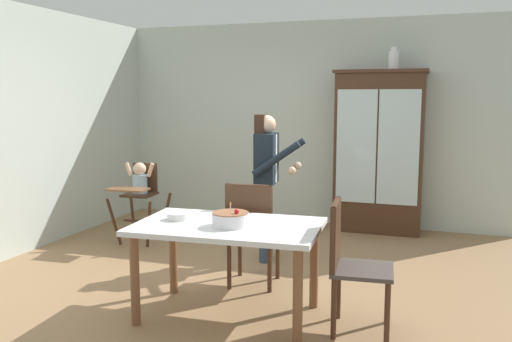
% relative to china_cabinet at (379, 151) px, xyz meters
% --- Properties ---
extents(ground_plane, '(6.24, 6.24, 0.00)m').
position_rel_china_cabinet_xyz_m(ground_plane, '(-0.97, -2.37, -1.02)').
color(ground_plane, '#93704C').
extents(wall_back, '(5.32, 0.06, 2.70)m').
position_rel_china_cabinet_xyz_m(wall_back, '(-0.97, 0.26, 0.33)').
color(wall_back, beige).
rests_on(wall_back, ground_plane).
extents(wall_left, '(0.06, 5.32, 2.70)m').
position_rel_china_cabinet_xyz_m(wall_left, '(-3.60, -2.37, 0.33)').
color(wall_left, beige).
rests_on(wall_left, ground_plane).
extents(china_cabinet, '(1.13, 0.48, 2.04)m').
position_rel_china_cabinet_xyz_m(china_cabinet, '(0.00, 0.00, 0.00)').
color(china_cabinet, '#422819').
rests_on(china_cabinet, ground_plane).
extents(ceramic_vase, '(0.13, 0.13, 0.27)m').
position_rel_china_cabinet_xyz_m(ceramic_vase, '(0.14, 0.00, 1.13)').
color(ceramic_vase, white).
rests_on(ceramic_vase, china_cabinet).
extents(high_chair_with_toddler, '(0.61, 0.71, 0.95)m').
position_rel_china_cabinet_xyz_m(high_chair_with_toddler, '(-2.59, -1.43, -0.37)').
color(high_chair_with_toddler, '#422819').
rests_on(high_chair_with_toddler, ground_plane).
extents(adult_person, '(0.54, 0.52, 1.53)m').
position_rel_china_cabinet_xyz_m(adult_person, '(-0.96, -1.62, -0.06)').
color(adult_person, '#33425B').
rests_on(adult_person, ground_plane).
extents(dining_table, '(1.47, 0.95, 0.74)m').
position_rel_china_cabinet_xyz_m(dining_table, '(-0.81, -3.10, -0.38)').
color(dining_table, silver).
rests_on(dining_table, ground_plane).
extents(birthday_cake, '(0.28, 0.28, 0.19)m').
position_rel_china_cabinet_xyz_m(birthday_cake, '(-0.76, -3.16, -0.23)').
color(birthday_cake, white).
rests_on(birthday_cake, dining_table).
extents(serving_bowl, '(0.18, 0.18, 0.05)m').
position_rel_china_cabinet_xyz_m(serving_bowl, '(-1.24, -3.09, -0.26)').
color(serving_bowl, silver).
rests_on(serving_bowl, dining_table).
extents(dining_chair_far_side, '(0.48, 0.48, 0.96)m').
position_rel_china_cabinet_xyz_m(dining_chair_far_side, '(-0.84, -2.45, -0.47)').
color(dining_chair_far_side, '#422819').
rests_on(dining_chair_far_side, ground_plane).
extents(dining_chair_right_end, '(0.48, 0.48, 0.96)m').
position_rel_china_cabinet_xyz_m(dining_chair_right_end, '(0.12, -3.05, -0.47)').
color(dining_chair_right_end, '#422819').
rests_on(dining_chair_right_end, ground_plane).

